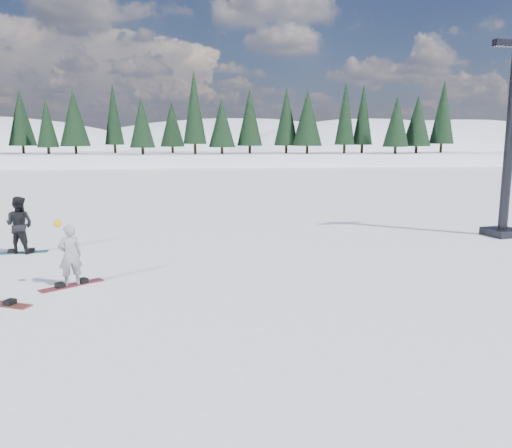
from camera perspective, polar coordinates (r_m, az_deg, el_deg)
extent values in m
plane|color=white|center=(13.95, -22.45, -5.28)|extent=(420.00, 420.00, 0.00)
cube|color=white|center=(68.21, -9.83, 5.82)|extent=(90.00, 14.00, 5.00)
ellipsoid|color=white|center=(214.34, -2.22, 4.84)|extent=(182.00, 140.00, 53.20)
ellipsoid|color=white|center=(225.29, 21.65, 4.60)|extent=(156.00, 120.00, 50.40)
ellipsoid|color=white|center=(173.09, 12.44, 4.22)|extent=(117.00, 90.00, 45.00)
cone|color=black|center=(71.72, -25.56, 10.21)|extent=(3.20, 3.20, 7.50)
cone|color=black|center=(70.61, -22.60, 10.44)|extent=(3.20, 3.20, 7.50)
cone|color=black|center=(69.68, -19.54, 10.64)|extent=(3.20, 3.20, 7.50)
cone|color=black|center=(68.94, -16.41, 10.81)|extent=(3.20, 3.20, 7.50)
cone|color=black|center=(68.42, -13.22, 10.96)|extent=(3.20, 3.20, 7.50)
cone|color=black|center=(68.10, -9.98, 11.08)|extent=(3.20, 3.20, 7.50)
cone|color=black|center=(67.99, -6.72, 11.16)|extent=(3.20, 3.20, 7.50)
cone|color=black|center=(68.09, -3.46, 11.20)|extent=(3.20, 3.20, 7.50)
cone|color=black|center=(68.40, -0.22, 11.21)|extent=(3.20, 3.20, 7.50)
cone|color=black|center=(68.93, 2.98, 11.19)|extent=(3.20, 3.20, 7.50)
cone|color=black|center=(69.65, 6.13, 11.13)|extent=(3.20, 3.20, 7.50)
cone|color=black|center=(70.58, 9.19, 11.04)|extent=(3.20, 3.20, 7.50)
cone|color=black|center=(71.69, 12.17, 10.93)|extent=(3.20, 3.20, 7.50)
cone|color=black|center=(72.99, 15.05, 10.79)|extent=(3.20, 3.20, 7.50)
cone|color=black|center=(74.45, 17.82, 10.63)|extent=(3.20, 3.20, 7.50)
cone|color=black|center=(76.08, 20.47, 10.46)|extent=(3.20, 3.20, 7.50)
cylinder|color=black|center=(19.65, 27.05, 9.02)|extent=(0.32, 0.32, 7.11)
cube|color=black|center=(19.92, 26.30, -0.84)|extent=(1.25, 1.25, 0.27)
imported|color=#959499|center=(12.46, -20.49, -3.40)|extent=(0.63, 0.54, 1.47)
sphere|color=#EBAD0C|center=(12.26, -21.74, 0.06)|extent=(0.18, 0.18, 0.18)
imported|color=black|center=(16.65, -25.42, -0.10)|extent=(0.99, 0.85, 1.74)
cube|color=maroon|center=(12.64, -20.29, -6.59)|extent=(1.36, 1.13, 0.03)
cube|color=#176B7E|center=(16.80, -25.21, -2.97)|extent=(1.52, 0.47, 0.03)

